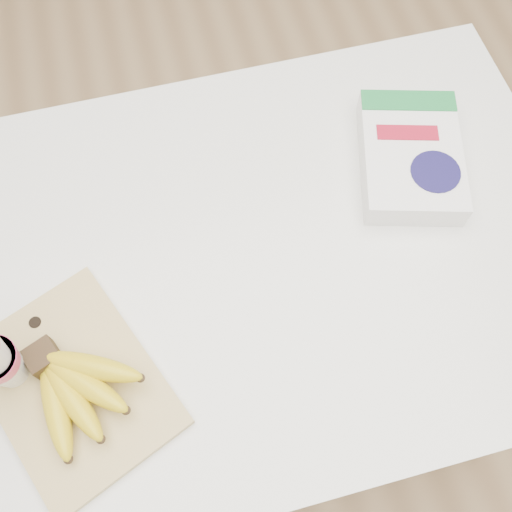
# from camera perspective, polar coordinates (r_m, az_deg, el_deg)

# --- Properties ---
(room) EXTENTS (4.00, 4.00, 4.00)m
(room) POSITION_cam_1_polar(r_m,az_deg,el_deg) (0.64, -2.71, 15.87)
(room) COLOR tan
(room) RESTS_ON ground
(table) EXTENTS (1.24, 0.83, 0.93)m
(table) POSITION_cam_1_polar(r_m,az_deg,el_deg) (1.43, -1.18, -7.94)
(table) COLOR white
(table) RESTS_ON ground
(cutting_board) EXTENTS (0.34, 0.39, 0.02)m
(cutting_board) POSITION_cam_1_polar(r_m,az_deg,el_deg) (0.96, -17.68, -12.15)
(cutting_board) COLOR tan
(cutting_board) RESTS_ON table
(bananas) EXTENTS (0.19, 0.20, 0.07)m
(bananas) POSITION_cam_1_polar(r_m,az_deg,el_deg) (0.92, -17.75, -12.38)
(bananas) COLOR #382816
(bananas) RESTS_ON cutting_board
(cereal_box) EXTENTS (0.24, 0.30, 0.06)m
(cereal_box) POSITION_cam_1_polar(r_m,az_deg,el_deg) (1.11, 15.18, 9.60)
(cereal_box) COLOR white
(cereal_box) RESTS_ON table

